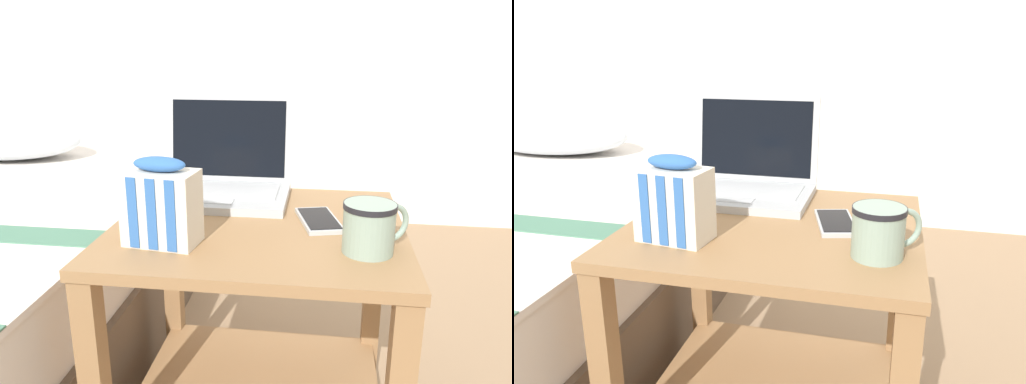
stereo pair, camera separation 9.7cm
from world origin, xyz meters
TOP-DOWN VIEW (x-y plane):
  - bedside_table at (0.00, 0.00)m, footprint 0.59×0.54m
  - laptop at (-0.11, 0.19)m, footprint 0.32×0.26m
  - mug_front_left at (0.22, -0.12)m, footprint 0.12×0.10m
  - snack_bag at (-0.16, -0.13)m, footprint 0.14×0.10m
  - cell_phone at (0.12, 0.02)m, footprint 0.11×0.16m

SIDE VIEW (x-z plane):
  - bedside_table at x=0.00m, z-range 0.08..0.64m
  - cell_phone at x=0.12m, z-range 0.56..0.57m
  - laptop at x=-0.11m, z-range 0.49..0.72m
  - mug_front_left at x=0.22m, z-range 0.56..0.66m
  - snack_bag at x=-0.16m, z-range 0.55..0.72m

